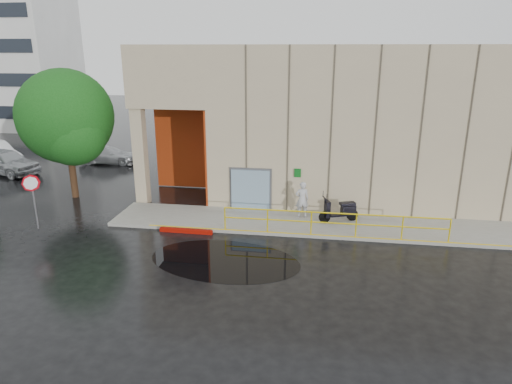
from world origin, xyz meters
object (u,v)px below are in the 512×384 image
person (302,200)px  red_curb (186,231)px  car_c (108,155)px  tree_near (67,121)px  scooter (340,204)px  car_a (6,162)px  stop_sign (32,190)px

person → red_curb: (-4.99, -2.36, -0.93)m
car_c → red_curb: bearing=-144.5°
red_curb → tree_near: 9.33m
scooter → tree_near: (-14.12, 1.91, 3.24)m
car_c → tree_near: (1.75, -7.55, 3.62)m
scooter → car_a: bearing=144.2°
scooter → stop_sign: stop_sign is taller
person → scooter: size_ratio=0.90×
scooter → tree_near: 14.61m
stop_sign → car_c: bearing=83.2°
person → car_c: 16.82m
red_curb → car_c: size_ratio=0.58×
stop_sign → red_curb: size_ratio=1.06×
stop_sign → tree_near: size_ratio=0.37×
car_c → tree_near: tree_near is taller
stop_sign → red_curb: 7.05m
car_a → car_c: 6.42m
stop_sign → car_a: (-7.62, 8.38, -1.04)m
person → tree_near: bearing=-21.0°
scooter → car_c: (-15.87, 9.46, -0.39)m
scooter → car_c: size_ratio=0.47×
person → tree_near: 12.88m
person → car_a: person is taller
stop_sign → car_c: 12.32m
car_a → tree_near: tree_near is taller
tree_near → person: bearing=-7.2°
stop_sign → car_a: size_ratio=0.53×
scooter → car_a: 21.94m
scooter → person: bearing=148.2°
stop_sign → scooter: bearing=-7.1°
person → red_curb: size_ratio=0.73×
car_c → tree_near: size_ratio=0.61×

